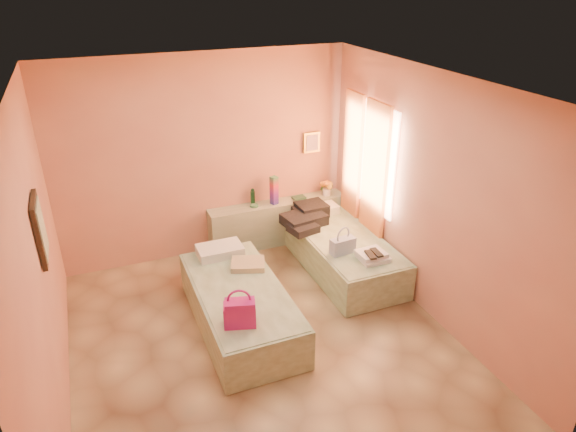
{
  "coord_description": "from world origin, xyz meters",
  "views": [
    {
      "loc": [
        -1.43,
        -4.23,
        3.73
      ],
      "look_at": [
        0.63,
        0.85,
        1.06
      ],
      "focal_mm": 32.0,
      "sensor_mm": 36.0,
      "label": 1
    }
  ],
  "objects_px": {
    "towel_stack": "(373,256)",
    "water_bottle": "(253,197)",
    "bed_left": "(240,307)",
    "blue_handbag": "(343,246)",
    "flower_vase": "(327,186)",
    "headboard_ledge": "(278,222)",
    "magenta_handbag": "(240,312)",
    "bed_right": "(342,253)",
    "green_book": "(299,198)"
  },
  "relations": [
    {
      "from": "bed_right",
      "to": "magenta_handbag",
      "type": "distance_m",
      "value": 2.25
    },
    {
      "from": "bed_right",
      "to": "water_bottle",
      "type": "bearing_deg",
      "value": 128.1
    },
    {
      "from": "bed_right",
      "to": "flower_vase",
      "type": "height_order",
      "value": "flower_vase"
    },
    {
      "from": "towel_stack",
      "to": "water_bottle",
      "type": "bearing_deg",
      "value": 118.04
    },
    {
      "from": "headboard_ledge",
      "to": "water_bottle",
      "type": "relative_size",
      "value": 8.92
    },
    {
      "from": "flower_vase",
      "to": "blue_handbag",
      "type": "bearing_deg",
      "value": -107.96
    },
    {
      "from": "bed_left",
      "to": "green_book",
      "type": "height_order",
      "value": "green_book"
    },
    {
      "from": "bed_right",
      "to": "headboard_ledge",
      "type": "bearing_deg",
      "value": 116.42
    },
    {
      "from": "bed_left",
      "to": "blue_handbag",
      "type": "bearing_deg",
      "value": 10.46
    },
    {
      "from": "headboard_ledge",
      "to": "bed_right",
      "type": "distance_m",
      "value": 1.18
    },
    {
      "from": "bed_left",
      "to": "blue_handbag",
      "type": "relative_size",
      "value": 6.32
    },
    {
      "from": "magenta_handbag",
      "to": "towel_stack",
      "type": "relative_size",
      "value": 0.9
    },
    {
      "from": "bed_left",
      "to": "magenta_handbag",
      "type": "height_order",
      "value": "magenta_handbag"
    },
    {
      "from": "bed_left",
      "to": "bed_right",
      "type": "height_order",
      "value": "same"
    },
    {
      "from": "green_book",
      "to": "magenta_handbag",
      "type": "xyz_separation_m",
      "value": [
        -1.63,
        -2.32,
        -0.02
      ]
    },
    {
      "from": "bed_left",
      "to": "green_book",
      "type": "xyz_separation_m",
      "value": [
        1.45,
        1.7,
        0.42
      ]
    },
    {
      "from": "water_bottle",
      "to": "blue_handbag",
      "type": "distance_m",
      "value": 1.65
    },
    {
      "from": "water_bottle",
      "to": "magenta_handbag",
      "type": "height_order",
      "value": "water_bottle"
    },
    {
      "from": "headboard_ledge",
      "to": "water_bottle",
      "type": "bearing_deg",
      "value": 169.28
    },
    {
      "from": "headboard_ledge",
      "to": "towel_stack",
      "type": "relative_size",
      "value": 5.86
    },
    {
      "from": "bed_left",
      "to": "magenta_handbag",
      "type": "bearing_deg",
      "value": -106.37
    },
    {
      "from": "blue_handbag",
      "to": "bed_left",
      "type": "bearing_deg",
      "value": -175.33
    },
    {
      "from": "headboard_ledge",
      "to": "magenta_handbag",
      "type": "height_order",
      "value": "magenta_handbag"
    },
    {
      "from": "water_bottle",
      "to": "towel_stack",
      "type": "xyz_separation_m",
      "value": [
        0.95,
        -1.78,
        -0.21
      ]
    },
    {
      "from": "flower_vase",
      "to": "bed_left",
      "type": "bearing_deg",
      "value": -138.48
    },
    {
      "from": "towel_stack",
      "to": "blue_handbag",
      "type": "bearing_deg",
      "value": 133.95
    },
    {
      "from": "headboard_ledge",
      "to": "bed_right",
      "type": "bearing_deg",
      "value": -63.43
    },
    {
      "from": "flower_vase",
      "to": "magenta_handbag",
      "type": "distance_m",
      "value": 3.09
    },
    {
      "from": "green_book",
      "to": "towel_stack",
      "type": "relative_size",
      "value": 0.53
    },
    {
      "from": "magenta_handbag",
      "to": "towel_stack",
      "type": "height_order",
      "value": "magenta_handbag"
    },
    {
      "from": "blue_handbag",
      "to": "flower_vase",
      "type": "bearing_deg",
      "value": 66.11
    },
    {
      "from": "bed_right",
      "to": "magenta_handbag",
      "type": "height_order",
      "value": "magenta_handbag"
    },
    {
      "from": "green_book",
      "to": "magenta_handbag",
      "type": "distance_m",
      "value": 2.83
    },
    {
      "from": "headboard_ledge",
      "to": "flower_vase",
      "type": "height_order",
      "value": "flower_vase"
    },
    {
      "from": "water_bottle",
      "to": "green_book",
      "type": "bearing_deg",
      "value": -5.42
    },
    {
      "from": "bed_right",
      "to": "green_book",
      "type": "xyz_separation_m",
      "value": [
        -0.19,
        1.05,
        0.42
      ]
    },
    {
      "from": "bed_right",
      "to": "water_bottle",
      "type": "distance_m",
      "value": 1.51
    },
    {
      "from": "magenta_handbag",
      "to": "green_book",
      "type": "bearing_deg",
      "value": 71.17
    },
    {
      "from": "bed_left",
      "to": "towel_stack",
      "type": "distance_m",
      "value": 1.73
    },
    {
      "from": "bed_left",
      "to": "flower_vase",
      "type": "distance_m",
      "value": 2.58
    },
    {
      "from": "headboard_ledge",
      "to": "flower_vase",
      "type": "xyz_separation_m",
      "value": [
        0.77,
        -0.02,
        0.46
      ]
    },
    {
      "from": "bed_left",
      "to": "flower_vase",
      "type": "height_order",
      "value": "flower_vase"
    },
    {
      "from": "magenta_handbag",
      "to": "bed_right",
      "type": "bearing_deg",
      "value": 51.1
    },
    {
      "from": "bed_left",
      "to": "water_bottle",
      "type": "bearing_deg",
      "value": 66.54
    },
    {
      "from": "water_bottle",
      "to": "towel_stack",
      "type": "relative_size",
      "value": 0.66
    },
    {
      "from": "headboard_ledge",
      "to": "green_book",
      "type": "xyz_separation_m",
      "value": [
        0.33,
        0.0,
        0.34
      ]
    },
    {
      "from": "blue_handbag",
      "to": "towel_stack",
      "type": "height_order",
      "value": "blue_handbag"
    },
    {
      "from": "flower_vase",
      "to": "magenta_handbag",
      "type": "xyz_separation_m",
      "value": [
        -2.07,
        -2.29,
        -0.14
      ]
    },
    {
      "from": "bed_left",
      "to": "towel_stack",
      "type": "height_order",
      "value": "towel_stack"
    },
    {
      "from": "bed_right",
      "to": "blue_handbag",
      "type": "xyz_separation_m",
      "value": [
        -0.21,
        -0.38,
        0.35
      ]
    }
  ]
}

